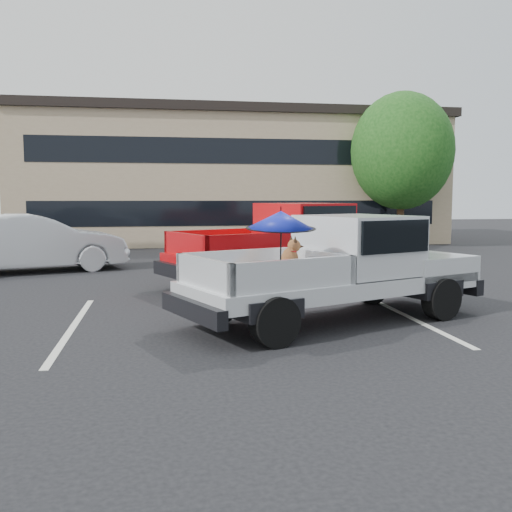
# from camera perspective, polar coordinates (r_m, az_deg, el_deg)

# --- Properties ---
(ground) EXTENTS (90.00, 90.00, 0.00)m
(ground) POSITION_cam_1_polar(r_m,az_deg,el_deg) (8.35, 1.14, -9.39)
(ground) COLOR black
(ground) RESTS_ON ground
(stripe_left) EXTENTS (0.12, 5.00, 0.01)m
(stripe_left) POSITION_cam_1_polar(r_m,az_deg,el_deg) (10.27, -17.83, -6.75)
(stripe_left) COLOR silver
(stripe_left) RESTS_ON ground
(stripe_right) EXTENTS (0.12, 5.00, 0.01)m
(stripe_right) POSITION_cam_1_polar(r_m,az_deg,el_deg) (11.11, 14.65, -5.72)
(stripe_right) COLOR silver
(stripe_right) RESTS_ON ground
(motel_building) EXTENTS (20.40, 8.40, 6.30)m
(motel_building) POSITION_cam_1_polar(r_m,az_deg,el_deg) (29.13, -2.61, 7.88)
(motel_building) COLOR tan
(motel_building) RESTS_ON ground
(tree_right) EXTENTS (4.46, 4.46, 6.78)m
(tree_right) POSITION_cam_1_polar(r_m,az_deg,el_deg) (26.19, 14.40, 10.12)
(tree_right) COLOR #332114
(tree_right) RESTS_ON ground
(tree_back) EXTENTS (4.68, 4.68, 7.11)m
(tree_back) POSITION_cam_1_polar(r_m,az_deg,el_deg) (32.86, 3.78, 9.76)
(tree_back) COLOR #332114
(tree_back) RESTS_ON ground
(silver_pickup) EXTENTS (6.01, 3.96, 2.06)m
(silver_pickup) POSITION_cam_1_polar(r_m,az_deg,el_deg) (10.33, 9.15, -0.57)
(silver_pickup) COLOR black
(silver_pickup) RESTS_ON ground
(red_pickup) EXTENTS (6.55, 4.52, 2.05)m
(red_pickup) POSITION_cam_1_polar(r_m,az_deg,el_deg) (14.62, 4.22, 1.64)
(red_pickup) COLOR black
(red_pickup) RESTS_ON ground
(silver_sedan) EXTENTS (5.49, 3.31, 1.71)m
(silver_sedan) POSITION_cam_1_polar(r_m,az_deg,el_deg) (18.06, -21.21, 1.23)
(silver_sedan) COLOR silver
(silver_sedan) RESTS_ON ground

